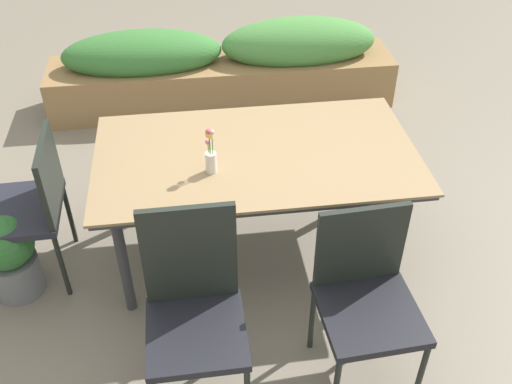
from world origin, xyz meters
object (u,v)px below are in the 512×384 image
(flower_vase, at_px, (211,155))
(planter_box, at_px, (224,67))
(dining_table, at_px, (256,162))
(chair_near_right, at_px, (366,291))
(chair_near_left, at_px, (194,303))
(potted_plant, at_px, (10,256))
(chair_end_left, at_px, (28,202))

(flower_vase, distance_m, planter_box, 2.05)
(dining_table, distance_m, planter_box, 1.86)
(chair_near_right, xyz_separation_m, planter_box, (-0.40, 2.70, -0.18))
(dining_table, distance_m, flower_vase, 0.33)
(chair_near_left, relative_size, chair_near_right, 1.10)
(flower_vase, relative_size, potted_plant, 0.51)
(dining_table, bearing_deg, chair_end_left, 179.91)
(chair_end_left, xyz_separation_m, potted_plant, (-0.13, -0.14, -0.25))
(flower_vase, xyz_separation_m, planter_box, (0.23, 1.98, -0.50))
(flower_vase, bearing_deg, chair_near_right, -48.54)
(chair_near_right, xyz_separation_m, chair_end_left, (-1.63, 0.86, 0.00))
(chair_end_left, xyz_separation_m, flower_vase, (0.99, -0.14, 0.31))
(flower_vase, bearing_deg, chair_near_left, -101.11)
(flower_vase, bearing_deg, potted_plant, -179.93)
(chair_near_right, height_order, planter_box, chair_near_right)
(dining_table, distance_m, chair_near_left, 0.95)
(planter_box, bearing_deg, chair_near_right, -81.48)
(chair_near_right, bearing_deg, chair_end_left, -31.07)
(chair_near_left, bearing_deg, flower_vase, -101.35)
(flower_vase, bearing_deg, dining_table, 29.46)
(dining_table, height_order, potted_plant, dining_table)
(chair_end_left, bearing_deg, dining_table, -91.48)
(chair_near_left, relative_size, flower_vase, 3.79)
(flower_vase, relative_size, planter_box, 0.09)
(flower_vase, bearing_deg, chair_end_left, 171.75)
(chair_near_left, relative_size, potted_plant, 1.94)
(chair_near_right, relative_size, potted_plant, 1.76)
(planter_box, height_order, potted_plant, planter_box)
(dining_table, height_order, flower_vase, flower_vase)
(chair_near_right, height_order, flower_vase, flower_vase)
(chair_end_left, bearing_deg, chair_near_right, -119.38)
(chair_near_left, bearing_deg, chair_near_right, 179.06)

